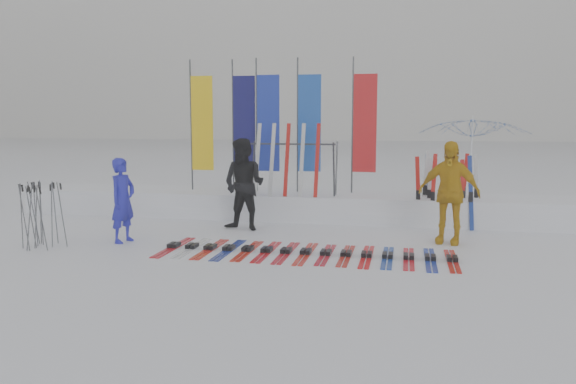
% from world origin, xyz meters
% --- Properties ---
extents(ground, '(120.00, 120.00, 0.00)m').
position_xyz_m(ground, '(0.00, 0.00, 0.00)').
color(ground, white).
rests_on(ground, ground).
extents(snow_bank, '(14.00, 1.60, 0.60)m').
position_xyz_m(snow_bank, '(0.00, 4.60, 0.30)').
color(snow_bank, white).
rests_on(snow_bank, ground).
extents(person_blue, '(0.51, 0.66, 1.61)m').
position_xyz_m(person_blue, '(-2.93, 1.21, 0.81)').
color(person_blue, '#1E20B3').
rests_on(person_blue, ground).
extents(person_black, '(1.09, 0.93, 1.95)m').
position_xyz_m(person_black, '(-1.01, 2.86, 0.97)').
color(person_black, black).
rests_on(person_black, ground).
extents(person_yellow, '(1.22, 0.76, 1.94)m').
position_xyz_m(person_yellow, '(3.13, 2.39, 0.97)').
color(person_yellow, gold).
rests_on(person_yellow, ground).
extents(tent_canopy, '(2.93, 2.97, 2.48)m').
position_xyz_m(tent_canopy, '(3.94, 6.28, 1.24)').
color(tent_canopy, white).
rests_on(tent_canopy, ground).
extents(ski_row, '(5.08, 1.69, 0.07)m').
position_xyz_m(ski_row, '(0.63, 0.95, 0.04)').
color(ski_row, '#B70E18').
rests_on(ski_row, ground).
extents(pole_cluster, '(0.80, 0.83, 1.22)m').
position_xyz_m(pole_cluster, '(-4.22, 0.48, 0.60)').
color(pole_cluster, '#595B60').
rests_on(pole_cluster, ground).
extents(feather_flags, '(4.55, 0.26, 3.20)m').
position_xyz_m(feather_flags, '(-0.78, 4.82, 2.24)').
color(feather_flags, '#383A3F').
rests_on(feather_flags, ground).
extents(ski_rack, '(2.04, 0.80, 1.23)m').
position_xyz_m(ski_rack, '(-0.25, 4.20, 1.38)').
color(ski_rack, '#383A3F').
rests_on(ski_rack, ground).
extents(upright_skis, '(1.37, 1.02, 1.66)m').
position_xyz_m(upright_skis, '(3.17, 4.33, 0.78)').
color(upright_skis, red).
rests_on(upright_skis, ground).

